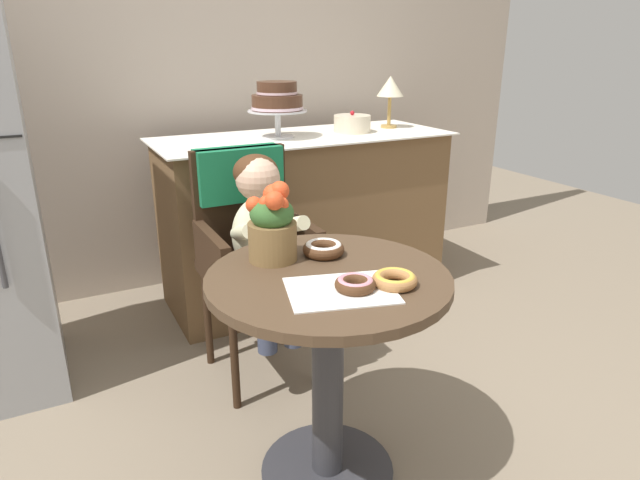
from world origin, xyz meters
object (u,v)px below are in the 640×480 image
(cafe_table, at_px, (328,338))
(seated_child, at_px, (262,229))
(flower_vase, at_px, (272,224))
(round_layer_cake, at_px, (352,124))
(wicker_chair, at_px, (249,227))
(table_lamp, at_px, (390,89))
(donut_front, at_px, (395,279))
(donut_side, at_px, (355,284))
(donut_mid, at_px, (324,248))
(tiered_cake_stand, at_px, (277,101))

(cafe_table, height_order, seated_child, seated_child)
(flower_vase, distance_m, round_layer_cake, 1.45)
(seated_child, bearing_deg, wicker_chair, 90.00)
(round_layer_cake, xyz_separation_m, table_lamp, (0.27, 0.05, 0.17))
(donut_front, bearing_deg, wicker_chair, 96.32)
(wicker_chair, relative_size, table_lamp, 3.35)
(donut_front, relative_size, donut_side, 1.12)
(cafe_table, xyz_separation_m, seated_child, (0.03, 0.59, 0.17))
(donut_front, height_order, round_layer_cake, round_layer_cake)
(cafe_table, relative_size, donut_front, 5.69)
(cafe_table, height_order, round_layer_cake, round_layer_cake)
(donut_mid, xyz_separation_m, table_lamp, (1.04, 1.19, 0.37))
(donut_mid, height_order, donut_side, donut_mid)
(seated_child, distance_m, table_lamp, 1.38)
(cafe_table, distance_m, donut_side, 0.27)
(cafe_table, height_order, donut_front, donut_front)
(seated_child, xyz_separation_m, round_layer_cake, (0.80, 0.69, 0.27))
(wicker_chair, distance_m, donut_front, 0.91)
(cafe_table, distance_m, tiered_cake_stand, 1.48)
(tiered_cake_stand, height_order, table_lamp, table_lamp)
(donut_side, height_order, table_lamp, table_lamp)
(donut_mid, height_order, table_lamp, table_lamp)
(tiered_cake_stand, xyz_separation_m, table_lamp, (0.70, 0.03, 0.03))
(seated_child, xyz_separation_m, donut_front, (0.10, -0.74, 0.06))
(cafe_table, bearing_deg, donut_side, -84.22)
(flower_vase, bearing_deg, donut_front, -56.23)
(seated_child, relative_size, donut_mid, 5.48)
(cafe_table, bearing_deg, flower_vase, 118.26)
(donut_side, height_order, tiered_cake_stand, tiered_cake_stand)
(cafe_table, relative_size, round_layer_cake, 3.62)
(donut_mid, bearing_deg, tiered_cake_stand, 73.51)
(donut_front, bearing_deg, round_layer_cake, 63.94)
(flower_vase, bearing_deg, cafe_table, -61.74)
(tiered_cake_stand, distance_m, round_layer_cake, 0.45)
(cafe_table, relative_size, donut_mid, 5.43)
(cafe_table, bearing_deg, donut_mid, 67.61)
(donut_side, distance_m, flower_vase, 0.34)
(donut_mid, distance_m, table_lamp, 1.63)
(seated_child, distance_m, flower_vase, 0.46)
(cafe_table, xyz_separation_m, donut_side, (0.01, -0.13, 0.23))
(donut_side, distance_m, table_lamp, 1.86)
(donut_front, distance_m, donut_mid, 0.30)
(donut_side, bearing_deg, round_layer_cake, 60.02)
(seated_child, xyz_separation_m, flower_vase, (-0.12, -0.41, 0.16))
(tiered_cake_stand, height_order, round_layer_cake, tiered_cake_stand)
(donut_side, xyz_separation_m, flower_vase, (-0.11, 0.31, 0.10))
(donut_mid, height_order, round_layer_cake, round_layer_cake)
(round_layer_cake, distance_m, table_lamp, 0.32)
(wicker_chair, height_order, donut_mid, wicker_chair)
(seated_child, relative_size, table_lamp, 2.55)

